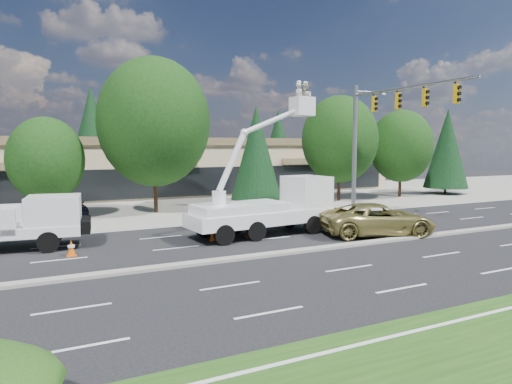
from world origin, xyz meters
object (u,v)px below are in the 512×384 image
bucket_truck (274,200)px  minivan (378,219)px  signal_mast (376,126)px  utility_pickup (18,228)px

bucket_truck → minivan: size_ratio=1.37×
signal_mast → minivan: 8.81m
minivan → signal_mast: bearing=-21.9°
signal_mast → minivan: (-4.47, -5.52, -5.21)m
signal_mast → minivan: bearing=-129.0°
utility_pickup → minivan: 17.70m
minivan → utility_pickup: bearing=91.9°
signal_mast → utility_pickup: (-21.56, -0.91, -5.06)m
utility_pickup → minivan: size_ratio=1.08×
signal_mast → bucket_truck: size_ratio=1.22×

